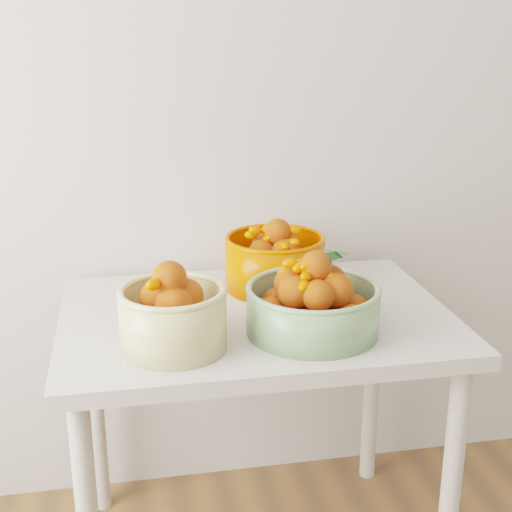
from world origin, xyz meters
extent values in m
cube|color=silver|center=(0.00, 2.00, 1.35)|extent=(4.00, 0.04, 2.70)
cube|color=silver|center=(-0.16, 1.60, 0.73)|extent=(1.00, 0.70, 0.04)
cylinder|color=silver|center=(0.28, 1.31, 0.35)|extent=(0.05, 0.05, 0.71)
cylinder|color=silver|center=(-0.60, 1.89, 0.35)|extent=(0.05, 0.05, 0.71)
cylinder|color=silver|center=(0.28, 1.89, 0.35)|extent=(0.05, 0.05, 0.71)
cylinder|color=#DCCE88|center=(-0.38, 1.43, 0.82)|extent=(0.32, 0.32, 0.14)
torus|color=#DCCE88|center=(-0.38, 1.43, 0.89)|extent=(0.32, 0.32, 0.02)
sphere|color=#D1660C|center=(-0.32, 1.43, 0.81)|extent=(0.08, 0.08, 0.08)
sphere|color=#D1660C|center=(-0.36, 1.49, 0.81)|extent=(0.08, 0.08, 0.08)
sphere|color=#D1660C|center=(-0.43, 1.46, 0.81)|extent=(0.08, 0.08, 0.08)
sphere|color=#DF4D11|center=(-0.43, 1.39, 0.81)|extent=(0.08, 0.08, 0.08)
sphere|color=#DF4D11|center=(-0.36, 1.37, 0.81)|extent=(0.08, 0.08, 0.08)
sphere|color=#DF4D11|center=(-0.38, 1.43, 0.81)|extent=(0.08, 0.08, 0.08)
sphere|color=#DF4D11|center=(-0.35, 1.45, 0.87)|extent=(0.08, 0.08, 0.08)
sphere|color=#DF4D11|center=(-0.41, 1.45, 0.87)|extent=(0.09, 0.09, 0.09)
sphere|color=#DF4D11|center=(-0.38, 1.39, 0.87)|extent=(0.08, 0.08, 0.08)
sphere|color=#DF4D11|center=(-0.39, 1.43, 0.92)|extent=(0.08, 0.08, 0.08)
ellipsoid|color=#FF5701|center=(-0.38, 1.43, 0.89)|extent=(0.05, 0.05, 0.04)
ellipsoid|color=#FF5701|center=(-0.42, 1.39, 0.92)|extent=(0.05, 0.05, 0.03)
cylinder|color=#83AC75|center=(-0.05, 1.46, 0.81)|extent=(0.41, 0.41, 0.11)
torus|color=#83AC75|center=(-0.05, 1.46, 0.86)|extent=(0.42, 0.42, 0.02)
sphere|color=#DF4D11|center=(0.06, 1.45, 0.80)|extent=(0.08, 0.08, 0.08)
sphere|color=#DF4D11|center=(0.03, 1.53, 0.80)|extent=(0.08, 0.08, 0.08)
sphere|color=#DF4D11|center=(-0.04, 1.56, 0.80)|extent=(0.08, 0.08, 0.08)
sphere|color=#DF4D11|center=(-0.12, 1.53, 0.80)|extent=(0.08, 0.08, 0.08)
sphere|color=#DF4D11|center=(-0.15, 1.46, 0.80)|extent=(0.08, 0.08, 0.08)
sphere|color=#DF4D11|center=(-0.12, 1.39, 0.80)|extent=(0.07, 0.07, 0.07)
sphere|color=#DF4D11|center=(-0.05, 1.35, 0.80)|extent=(0.09, 0.09, 0.09)
sphere|color=#DF4D11|center=(0.03, 1.39, 0.80)|extent=(0.08, 0.08, 0.08)
sphere|color=#DF4D11|center=(-0.05, 1.46, 0.80)|extent=(0.08, 0.08, 0.08)
sphere|color=#DF4D11|center=(0.00, 1.49, 0.87)|extent=(0.08, 0.08, 0.08)
sphere|color=#DF4D11|center=(-0.04, 1.51, 0.87)|extent=(0.08, 0.08, 0.08)
sphere|color=#DF4D11|center=(-0.09, 1.49, 0.87)|extent=(0.08, 0.08, 0.08)
sphere|color=#DF4D11|center=(-0.10, 1.43, 0.87)|extent=(0.08, 0.08, 0.08)
sphere|color=#DF4D11|center=(-0.05, 1.40, 0.87)|extent=(0.08, 0.08, 0.08)
sphere|color=#DF4D11|center=(0.00, 1.42, 0.87)|extent=(0.08, 0.08, 0.08)
sphere|color=#DF4D11|center=(-0.04, 1.45, 0.92)|extent=(0.08, 0.08, 0.08)
ellipsoid|color=#FF5701|center=(-0.08, 1.45, 0.92)|extent=(0.05, 0.03, 0.04)
ellipsoid|color=#FF5701|center=(-0.07, 1.44, 0.93)|extent=(0.05, 0.05, 0.04)
ellipsoid|color=#FF5701|center=(-0.02, 1.49, 0.90)|extent=(0.05, 0.05, 0.04)
ellipsoid|color=#FF5701|center=(-0.06, 1.49, 0.90)|extent=(0.04, 0.05, 0.04)
ellipsoid|color=#FF5701|center=(-0.10, 1.47, 0.93)|extent=(0.04, 0.04, 0.03)
ellipsoid|color=#FF5701|center=(-0.11, 1.49, 0.89)|extent=(0.05, 0.04, 0.04)
ellipsoid|color=#FF5701|center=(-0.05, 1.48, 0.91)|extent=(0.03, 0.05, 0.04)
ellipsoid|color=#FF5701|center=(-0.08, 1.47, 0.92)|extent=(0.05, 0.04, 0.04)
ellipsoid|color=#FF5701|center=(-0.07, 1.43, 0.90)|extent=(0.05, 0.05, 0.04)
ellipsoid|color=#FF5701|center=(-0.05, 1.45, 0.91)|extent=(0.04, 0.05, 0.04)
ellipsoid|color=#FF5701|center=(-0.08, 1.41, 0.89)|extent=(0.05, 0.05, 0.04)
ellipsoid|color=#FF5701|center=(-0.07, 1.47, 0.92)|extent=(0.05, 0.04, 0.03)
ellipsoid|color=#FF5701|center=(0.00, 1.49, 0.90)|extent=(0.05, 0.05, 0.04)
ellipsoid|color=#FF5701|center=(-0.06, 1.45, 0.91)|extent=(0.05, 0.04, 0.03)
ellipsoid|color=#FF5701|center=(-0.02, 1.43, 0.90)|extent=(0.05, 0.05, 0.04)
ellipsoid|color=#FF5701|center=(-0.05, 1.46, 0.92)|extent=(0.04, 0.05, 0.03)
ellipsoid|color=#FF5701|center=(-0.06, 1.44, 0.91)|extent=(0.04, 0.05, 0.04)
cylinder|color=#ED4C00|center=(-0.07, 1.77, 0.82)|extent=(0.34, 0.34, 0.14)
torus|color=#ED4C00|center=(-0.07, 1.77, 0.89)|extent=(0.34, 0.34, 0.01)
sphere|color=#D1660C|center=(0.01, 1.77, 0.80)|extent=(0.08, 0.08, 0.08)
sphere|color=#DF4D11|center=(-0.03, 1.84, 0.80)|extent=(0.08, 0.08, 0.08)
sphere|color=#DF4D11|center=(-0.11, 1.84, 0.80)|extent=(0.08, 0.08, 0.08)
sphere|color=#DF4D11|center=(-0.16, 1.77, 0.80)|extent=(0.08, 0.08, 0.08)
sphere|color=#DF4D11|center=(-0.12, 1.70, 0.80)|extent=(0.08, 0.08, 0.08)
sphere|color=#DF4D11|center=(-0.03, 1.70, 0.80)|extent=(0.08, 0.08, 0.08)
sphere|color=#DF4D11|center=(-0.07, 1.77, 0.80)|extent=(0.08, 0.08, 0.08)
sphere|color=#DF4D11|center=(-0.03, 1.80, 0.86)|extent=(0.08, 0.08, 0.08)
sphere|color=#DF4D11|center=(-0.09, 1.81, 0.86)|extent=(0.07, 0.07, 0.07)
sphere|color=#DF4D11|center=(-0.11, 1.75, 0.86)|extent=(0.07, 0.07, 0.07)
sphere|color=#DF4D11|center=(-0.05, 1.73, 0.86)|extent=(0.08, 0.08, 0.08)
sphere|color=#DF4D11|center=(-0.07, 1.77, 0.91)|extent=(0.08, 0.08, 0.08)
ellipsoid|color=#FF5701|center=(-0.07, 1.77, 0.91)|extent=(0.04, 0.04, 0.03)
ellipsoid|color=#FF5701|center=(-0.07, 1.76, 0.89)|extent=(0.04, 0.05, 0.04)
ellipsoid|color=#FF5701|center=(-0.08, 1.81, 0.91)|extent=(0.04, 0.05, 0.04)
ellipsoid|color=#FF5701|center=(-0.09, 1.77, 0.92)|extent=(0.04, 0.03, 0.04)
ellipsoid|color=#FF5701|center=(-0.09, 1.76, 0.91)|extent=(0.05, 0.04, 0.04)
ellipsoid|color=#FF5701|center=(-0.03, 1.72, 0.90)|extent=(0.05, 0.05, 0.03)
ellipsoid|color=#FF5701|center=(-0.05, 1.82, 0.90)|extent=(0.04, 0.05, 0.04)
ellipsoid|color=#FF5701|center=(-0.14, 1.79, 0.90)|extent=(0.04, 0.04, 0.03)
ellipsoid|color=#FF5701|center=(-0.09, 1.76, 0.90)|extent=(0.05, 0.04, 0.03)
ellipsoid|color=#FF5701|center=(-0.02, 1.75, 0.92)|extent=(0.05, 0.04, 0.04)
ellipsoid|color=#FF5701|center=(-0.13, 1.77, 0.92)|extent=(0.04, 0.04, 0.04)
ellipsoid|color=#FF5701|center=(-0.06, 1.71, 0.89)|extent=(0.04, 0.04, 0.03)
ellipsoid|color=#FF5701|center=(-0.08, 1.79, 0.91)|extent=(0.05, 0.05, 0.04)
camera|label=1|loc=(-0.48, -0.07, 1.47)|focal=50.00mm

